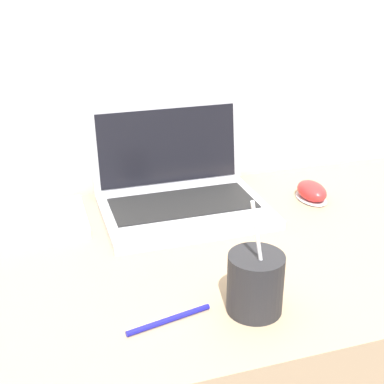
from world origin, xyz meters
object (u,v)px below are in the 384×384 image
at_px(pen, 169,320).
at_px(drink_cup, 255,282).
at_px(computer_mouse, 312,192).
at_px(laptop, 180,190).

bearing_deg(pen, drink_cup, -3.99).
bearing_deg(pen, computer_mouse, 37.97).
bearing_deg(drink_cup, laptop, 90.95).
relative_size(drink_cup, pen, 1.40).
relative_size(computer_mouse, pen, 0.68).
distance_m(laptop, pen, 0.42).
xyz_separation_m(laptop, drink_cup, (0.01, -0.40, 0.01)).
height_order(laptop, drink_cup, laptop).
xyz_separation_m(laptop, pen, (-0.13, -0.39, -0.04)).
height_order(laptop, computer_mouse, laptop).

